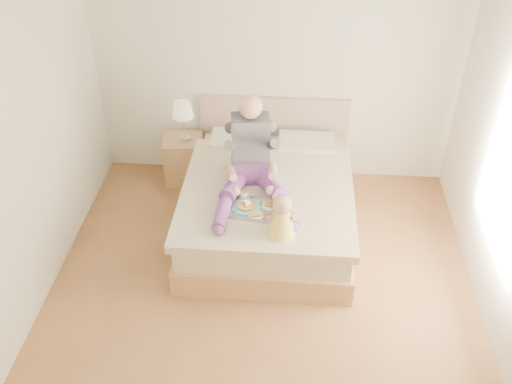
# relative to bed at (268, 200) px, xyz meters

# --- Properties ---
(room) EXTENTS (4.02, 4.22, 2.71)m
(room) POSITION_rel_bed_xyz_m (0.08, -1.08, 1.19)
(room) COLOR brown
(room) RESTS_ON ground
(bed) EXTENTS (1.70, 2.18, 1.00)m
(bed) POSITION_rel_bed_xyz_m (0.00, 0.00, 0.00)
(bed) COLOR #9C7349
(bed) RESTS_ON ground
(nightstand) EXTENTS (0.49, 0.45, 0.55)m
(nightstand) POSITION_rel_bed_xyz_m (-1.03, 0.75, -0.04)
(nightstand) COLOR #9C7349
(nightstand) RESTS_ON ground
(lamp) EXTENTS (0.24, 0.24, 0.48)m
(lamp) POSITION_rel_bed_xyz_m (-1.00, 0.73, 0.60)
(lamp) COLOR #B8BBC0
(lamp) RESTS_ON nightstand
(adult) EXTENTS (0.78, 1.16, 0.93)m
(adult) POSITION_rel_bed_xyz_m (-0.16, -0.14, 0.56)
(adult) COLOR #68327E
(adult) RESTS_ON bed
(tray) EXTENTS (0.49, 0.40, 0.13)m
(tray) POSITION_rel_bed_xyz_m (-0.09, -0.53, 0.32)
(tray) COLOR #B8BBC0
(tray) RESTS_ON bed
(baby) EXTENTS (0.28, 0.37, 0.41)m
(baby) POSITION_rel_bed_xyz_m (0.16, -0.85, 0.46)
(baby) COLOR #FFD550
(baby) RESTS_ON bed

